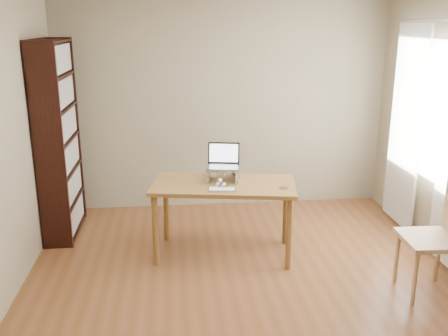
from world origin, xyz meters
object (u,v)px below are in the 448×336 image
Objects in this scene: cat at (223,174)px; laptop at (222,161)px; bookshelf at (59,140)px; keyboard at (222,190)px; chair at (441,231)px; desk at (224,193)px.

laptop is at bearing 113.60° from cat.
bookshelf is 1.82m from cat.
chair is at bearing -14.61° from keyboard.
bookshelf reaches higher than chair.
keyboard is at bearing -90.01° from desk.
desk is 0.19m from cat.
bookshelf is 4.46× the size of cat.
bookshelf is at bearing 176.06° from cat.
keyboard is 1.93m from chair.
chair is (1.74, -0.94, -0.07)m from desk.
laptop is at bearing 150.63° from chair.
laptop reaches higher than keyboard.
bookshelf is 7.66× the size of keyboard.
bookshelf reaches higher than keyboard.
bookshelf is 1.80m from laptop.
bookshelf reaches higher than desk.
cat reaches higher than desk.
desk is 1.98m from chair.
keyboard is at bearing 160.29° from chair.
keyboard is 0.58× the size of cat.
laptop is 0.13m from cat.
desk is (1.69, -0.73, -0.40)m from bookshelf.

